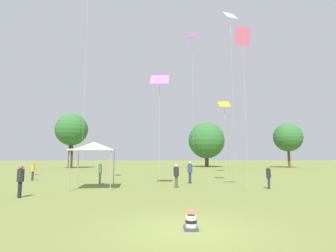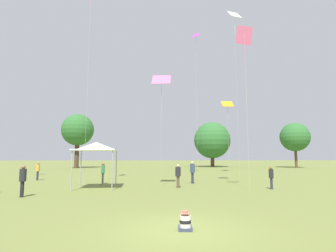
% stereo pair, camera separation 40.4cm
% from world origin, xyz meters
% --- Properties ---
extents(ground_plane, '(300.00, 300.00, 0.00)m').
position_xyz_m(ground_plane, '(0.00, 0.00, 0.00)').
color(ground_plane, olive).
extents(seated_toddler, '(0.45, 0.55, 0.59)m').
position_xyz_m(seated_toddler, '(0.19, -0.04, 0.23)').
color(seated_toddler, '#383D56').
rests_on(seated_toddler, ground).
extents(person_standing_0, '(0.37, 0.37, 1.71)m').
position_xyz_m(person_standing_0, '(-11.57, 17.53, 1.02)').
color(person_standing_0, '#282D42').
rests_on(person_standing_0, ground).
extents(person_standing_1, '(0.50, 0.50, 1.75)m').
position_xyz_m(person_standing_1, '(-7.91, 6.92, 1.04)').
color(person_standing_1, black).
rests_on(person_standing_1, ground).
extents(person_standing_2, '(0.30, 0.30, 1.73)m').
position_xyz_m(person_standing_2, '(-4.77, 13.52, 1.06)').
color(person_standing_2, slate).
rests_on(person_standing_2, ground).
extents(person_standing_3, '(0.42, 0.42, 1.54)m').
position_xyz_m(person_standing_3, '(7.32, 9.51, 0.92)').
color(person_standing_3, '#282D42').
rests_on(person_standing_3, ground).
extents(person_standing_5, '(0.54, 0.54, 1.82)m').
position_xyz_m(person_standing_5, '(2.54, 13.67, 1.08)').
color(person_standing_5, '#282D42').
rests_on(person_standing_5, ground).
extents(person_standing_6, '(0.45, 0.45, 1.66)m').
position_xyz_m(person_standing_6, '(1.04, 10.70, 0.98)').
color(person_standing_6, brown).
rests_on(person_standing_6, ground).
extents(canopy_tent, '(3.02, 3.02, 3.23)m').
position_xyz_m(canopy_tent, '(-4.78, 10.76, 2.90)').
color(canopy_tent, white).
rests_on(canopy_tent, ground).
extents(kite_0, '(1.50, 1.20, 8.48)m').
position_xyz_m(kite_0, '(-0.16, 11.10, 7.89)').
color(kite_0, pink).
rests_on(kite_0, ground).
extents(kite_1, '(1.12, 1.08, 17.96)m').
position_xyz_m(kite_1, '(4.66, 23.41, 16.64)').
color(kite_1, '#B738C6').
rests_on(kite_1, ground).
extents(kite_2, '(1.19, 0.54, 10.75)m').
position_xyz_m(kite_2, '(5.22, 8.01, 9.94)').
color(kite_2, pink).
rests_on(kite_2, ground).
extents(kite_4, '(1.03, 0.83, 7.25)m').
position_xyz_m(kite_4, '(5.92, 14.63, 6.77)').
color(kite_4, orange).
rests_on(kite_4, ground).
extents(kite_6, '(1.70, 1.38, 19.96)m').
position_xyz_m(kite_6, '(9.06, 21.30, 18.89)').
color(kite_6, white).
rests_on(kite_6, ground).
extents(distant_tree_0, '(7.87, 7.87, 9.71)m').
position_xyz_m(distant_tree_0, '(12.24, 48.13, 5.76)').
color(distant_tree_0, '#473323').
rests_on(distant_tree_0, ground).
extents(distant_tree_1, '(6.18, 6.18, 10.55)m').
position_xyz_m(distant_tree_1, '(-15.41, 43.90, 7.38)').
color(distant_tree_1, '#473323').
rests_on(distant_tree_1, ground).
extents(distant_tree_2, '(5.76, 5.76, 9.03)m').
position_xyz_m(distant_tree_2, '(27.95, 42.89, 6.13)').
color(distant_tree_2, brown).
rests_on(distant_tree_2, ground).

